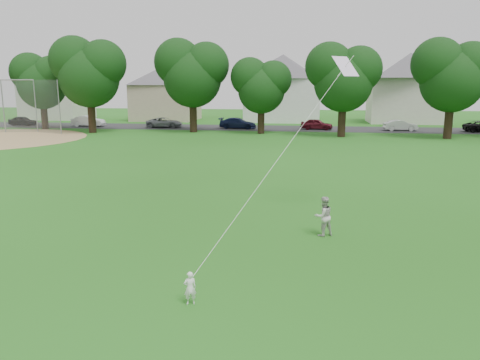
# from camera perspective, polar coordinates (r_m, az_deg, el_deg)

# --- Properties ---
(ground) EXTENTS (160.00, 160.00, 0.00)m
(ground) POSITION_cam_1_polar(r_m,az_deg,el_deg) (12.62, -8.31, -11.94)
(ground) COLOR #205513
(ground) RESTS_ON ground
(street) EXTENTS (90.00, 7.00, 0.01)m
(street) POSITION_cam_1_polar(r_m,az_deg,el_deg) (53.40, 4.57, 6.31)
(street) COLOR #2D2D30
(street) RESTS_ON ground
(toddler) EXTENTS (0.35, 0.30, 0.80)m
(toddler) POSITION_cam_1_polar(r_m,az_deg,el_deg) (11.14, -6.12, -12.96)
(toddler) COLOR white
(toddler) RESTS_ON ground
(older_boy) EXTENTS (0.82, 0.77, 1.35)m
(older_boy) POSITION_cam_1_polar(r_m,az_deg,el_deg) (15.92, 10.14, -4.37)
(older_boy) COLOR beige
(older_boy) RESTS_ON ground
(kite) EXTENTS (2.58, 4.97, 10.84)m
(kite) POSITION_cam_1_polar(r_m,az_deg,el_deg) (14.29, 5.69, 3.96)
(kite) COLOR white
(kite) RESTS_ON ground
(baseball_backstop) EXTENTS (11.85, 4.55, 5.35)m
(baseball_backstop) POSITION_cam_1_polar(r_m,az_deg,el_deg) (53.70, -27.13, 7.96)
(baseball_backstop) COLOR gray
(baseball_backstop) RESTS_ON ground
(tree_row) EXTENTS (81.68, 9.14, 9.95)m
(tree_row) POSITION_cam_1_polar(r_m,az_deg,el_deg) (46.70, 7.19, 13.08)
(tree_row) COLOR black
(tree_row) RESTS_ON ground
(parked_cars) EXTENTS (63.54, 2.23, 1.26)m
(parked_cars) POSITION_cam_1_polar(r_m,az_deg,el_deg) (52.33, 4.86, 6.84)
(parked_cars) COLOR black
(parked_cars) RESTS_ON ground
(house_row) EXTENTS (76.37, 13.93, 10.42)m
(house_row) POSITION_cam_1_polar(r_m,az_deg,el_deg) (63.09, 6.35, 11.81)
(house_row) COLOR beige
(house_row) RESTS_ON ground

